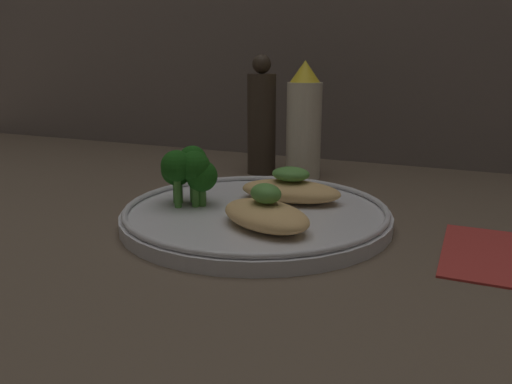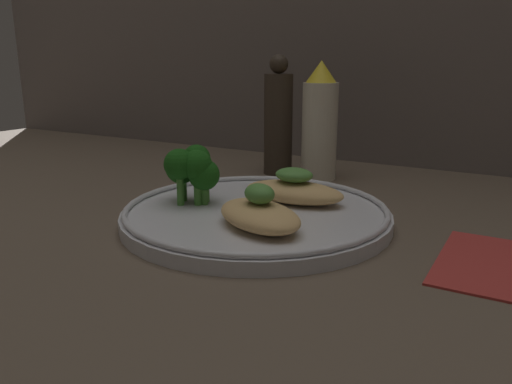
{
  "view_description": "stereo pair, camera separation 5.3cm",
  "coord_description": "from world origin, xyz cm",
  "px_view_note": "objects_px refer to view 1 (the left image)",
  "views": [
    {
      "loc": [
        20.76,
        -46.76,
        16.93
      ],
      "look_at": [
        0.0,
        0.0,
        3.4
      ],
      "focal_mm": 35.0,
      "sensor_mm": 36.0,
      "label": 1
    },
    {
      "loc": [
        25.47,
        -44.36,
        16.93
      ],
      "look_at": [
        0.0,
        0.0,
        3.4
      ],
      "focal_mm": 35.0,
      "sensor_mm": 36.0,
      "label": 2
    }
  ],
  "objects_px": {
    "plate": "(256,214)",
    "sauce_bottle": "(304,123)",
    "broccoli_bunch": "(190,170)",
    "pepper_grinder": "(262,120)"
  },
  "relations": [
    {
      "from": "broccoli_bunch",
      "to": "sauce_bottle",
      "type": "xyz_separation_m",
      "value": [
        0.05,
        0.24,
        0.03
      ]
    },
    {
      "from": "sauce_bottle",
      "to": "pepper_grinder",
      "type": "distance_m",
      "value": 0.07
    },
    {
      "from": "pepper_grinder",
      "to": "sauce_bottle",
      "type": "bearing_deg",
      "value": -0.0
    },
    {
      "from": "broccoli_bunch",
      "to": "plate",
      "type": "bearing_deg",
      "value": 7.67
    },
    {
      "from": "plate",
      "to": "broccoli_bunch",
      "type": "distance_m",
      "value": 0.09
    },
    {
      "from": "plate",
      "to": "sauce_bottle",
      "type": "distance_m",
      "value": 0.24
    },
    {
      "from": "plate",
      "to": "broccoli_bunch",
      "type": "bearing_deg",
      "value": -172.33
    },
    {
      "from": "broccoli_bunch",
      "to": "sauce_bottle",
      "type": "distance_m",
      "value": 0.24
    },
    {
      "from": "broccoli_bunch",
      "to": "pepper_grinder",
      "type": "distance_m",
      "value": 0.24
    },
    {
      "from": "plate",
      "to": "broccoli_bunch",
      "type": "height_order",
      "value": "broccoli_bunch"
    }
  ]
}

